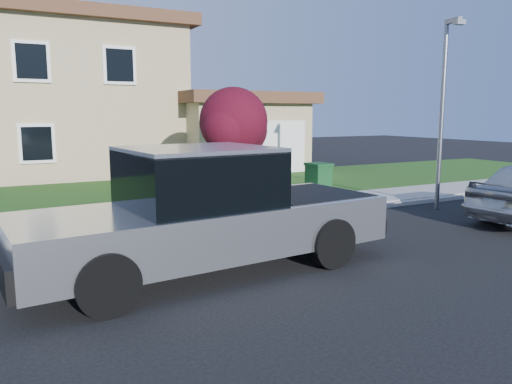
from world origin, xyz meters
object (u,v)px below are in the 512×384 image
Objects in this scene: trash_bin at (319,179)px; street_lamp at (444,104)px; ornamental_tree at (234,125)px; woman at (255,206)px; pickup_truck at (206,214)px.

street_lamp is (2.19, -2.79, 2.30)m from trash_bin.
ornamental_tree is 3.37× the size of trash_bin.
trash_bin is (4.07, 3.48, -0.09)m from woman.
trash_bin is 0.20× the size of street_lamp.
trash_bin is at bearing -136.10° from woman.
woman is 6.66m from ornamental_tree.
street_lamp is at bearing 9.80° from pickup_truck.
ornamental_tree is at bearing 137.62° from street_lamp.
ornamental_tree is 6.63m from street_lamp.
woman reaches higher than trash_bin.
woman is (1.71, 1.43, -0.25)m from pickup_truck.
street_lamp is (3.88, -5.33, 0.64)m from ornamental_tree.
trash_bin is (5.78, 4.91, -0.33)m from pickup_truck.
street_lamp reaches higher than ornamental_tree.
pickup_truck is at bearing 43.25° from woman.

